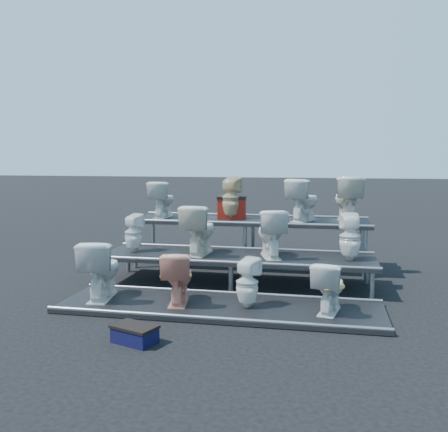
% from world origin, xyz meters
% --- Properties ---
extents(ground, '(80.00, 80.00, 0.00)m').
position_xyz_m(ground, '(0.00, 0.00, 0.00)').
color(ground, black).
rests_on(ground, ground).
extents(tier_front, '(4.20, 1.20, 0.06)m').
position_xyz_m(tier_front, '(0.00, -1.30, 0.03)').
color(tier_front, black).
rests_on(tier_front, ground).
extents(tier_mid, '(4.20, 1.20, 0.46)m').
position_xyz_m(tier_mid, '(0.00, 0.00, 0.23)').
color(tier_mid, black).
rests_on(tier_mid, ground).
extents(tier_back, '(4.20, 1.20, 0.86)m').
position_xyz_m(tier_back, '(0.00, 1.30, 0.43)').
color(tier_back, black).
rests_on(tier_back, ground).
extents(toilet_0, '(0.56, 0.85, 0.81)m').
position_xyz_m(toilet_0, '(-1.64, -1.30, 0.46)').
color(toilet_0, white).
rests_on(toilet_0, tier_front).
extents(toilet_1, '(0.49, 0.73, 0.69)m').
position_xyz_m(toilet_1, '(-0.55, -1.30, 0.41)').
color(toilet_1, '#E99B81').
rests_on(toilet_1, tier_front).
extents(toilet_2, '(0.38, 0.38, 0.64)m').
position_xyz_m(toilet_2, '(0.37, -1.30, 0.38)').
color(toilet_2, white).
rests_on(toilet_2, tier_front).
extents(toilet_3, '(0.48, 0.69, 0.64)m').
position_xyz_m(toilet_3, '(1.39, -1.30, 0.38)').
color(toilet_3, white).
rests_on(toilet_3, tier_front).
extents(toilet_4, '(0.35, 0.35, 0.61)m').
position_xyz_m(toilet_4, '(-1.68, 0.00, 0.76)').
color(toilet_4, white).
rests_on(toilet_4, tier_mid).
extents(toilet_5, '(0.49, 0.79, 0.78)m').
position_xyz_m(toilet_5, '(-0.59, 0.00, 0.85)').
color(toilet_5, silver).
rests_on(toilet_5, tier_mid).
extents(toilet_6, '(0.60, 0.81, 0.74)m').
position_xyz_m(toilet_6, '(0.52, 0.00, 0.83)').
color(toilet_6, white).
rests_on(toilet_6, tier_mid).
extents(toilet_7, '(0.35, 0.35, 0.69)m').
position_xyz_m(toilet_7, '(1.69, 0.00, 0.81)').
color(toilet_7, white).
rests_on(toilet_7, tier_mid).
extents(toilet_8, '(0.39, 0.66, 0.67)m').
position_xyz_m(toilet_8, '(-1.62, 1.30, 1.19)').
color(toilet_8, white).
rests_on(toilet_8, tier_back).
extents(toilet_9, '(0.41, 0.41, 0.76)m').
position_xyz_m(toilet_9, '(-0.33, 1.30, 1.24)').
color(toilet_9, '#CBB485').
rests_on(toilet_9, tier_back).
extents(toilet_10, '(0.66, 0.83, 0.74)m').
position_xyz_m(toilet_10, '(0.95, 1.30, 1.23)').
color(toilet_10, white).
rests_on(toilet_10, tier_back).
extents(toilet_11, '(0.54, 0.82, 0.79)m').
position_xyz_m(toilet_11, '(1.69, 1.30, 1.25)').
color(toilet_11, silver).
rests_on(toilet_11, tier_back).
extents(red_crate, '(0.55, 0.46, 0.36)m').
position_xyz_m(red_crate, '(-0.34, 1.42, 1.04)').
color(red_crate, maroon).
rests_on(red_crate, tier_back).
extents(step_stool, '(0.52, 0.41, 0.16)m').
position_xyz_m(step_stool, '(-0.64, -2.61, 0.08)').
color(step_stool, black).
rests_on(step_stool, ground).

